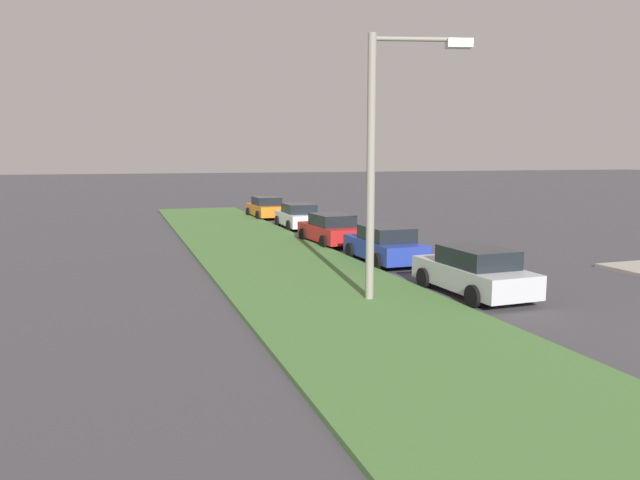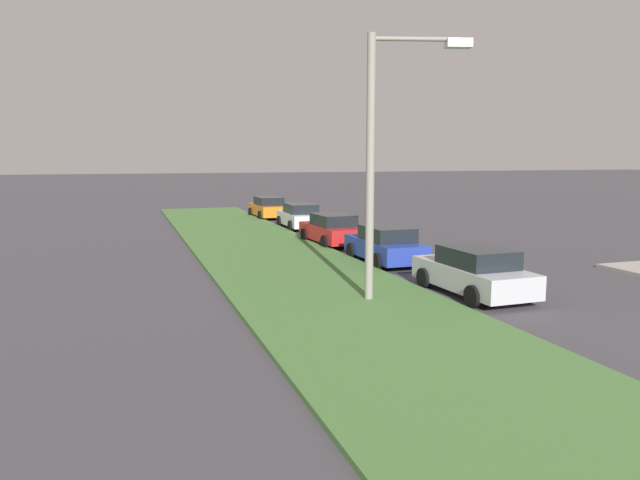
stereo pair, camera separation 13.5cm
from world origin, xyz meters
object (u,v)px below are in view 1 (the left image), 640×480
parked_car_blue (385,245)px  parked_car_white (298,216)px  parked_car_red (331,230)px  streetlight (384,149)px  parked_car_orange (266,208)px  parked_car_silver (474,272)px

parked_car_blue → parked_car_white: 11.98m
parked_car_red → parked_car_white: 6.59m
parked_car_red → streetlight: 12.07m
parked_car_white → parked_car_orange: size_ratio=1.00×
parked_car_silver → parked_car_white: size_ratio=1.00×
parked_car_orange → streetlight: 24.62m
parked_car_blue → streetlight: streetlight is taller
parked_car_white → streetlight: streetlight is taller
parked_car_red → parked_car_white: same height
parked_car_orange → parked_car_red: bearing=178.5°
parked_car_silver → parked_car_blue: (5.87, 0.22, 0.00)m
parked_car_red → streetlight: size_ratio=0.59×
parked_car_silver → parked_car_orange: bearing=-0.2°
streetlight → parked_car_white: bearing=-9.2°
parked_car_orange → streetlight: (-24.22, 2.52, 3.67)m
parked_car_red → parked_car_orange: same height
parked_car_silver → parked_car_red: same height
parked_car_blue → parked_car_white: bearing=-0.1°
parked_car_silver → streetlight: size_ratio=0.58×
parked_car_white → parked_car_blue: bearing=-179.1°
parked_car_silver → parked_car_orange: same height
parked_car_red → parked_car_white: bearing=-6.3°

